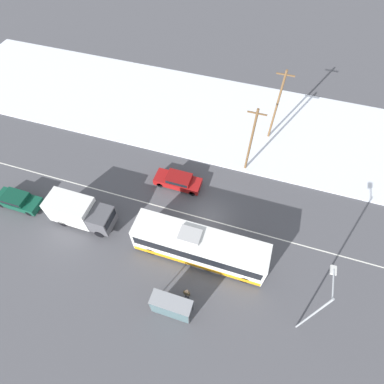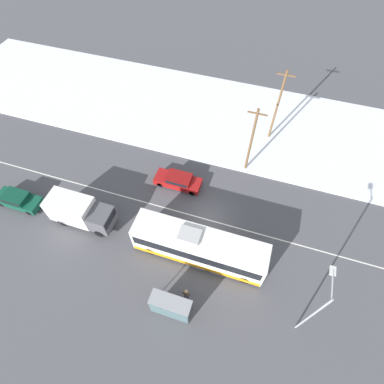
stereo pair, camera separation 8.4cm
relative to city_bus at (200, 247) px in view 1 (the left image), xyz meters
The scene contains 12 objects.
ground_plane 4.10m from the city_bus, 93.81° to the left, with size 120.00×120.00×0.00m, color #4C4C51.
snow_lot 18.42m from the city_bus, 90.77° to the left, with size 80.00×15.52×0.12m.
lane_marking_center 4.10m from the city_bus, 93.81° to the left, with size 60.00×0.12×0.00m.
city_bus is the anchor object (origin of this frame).
box_truck 11.54m from the city_bus, behind, with size 6.06×2.30×2.99m.
sedan_car 8.14m from the city_bus, 122.32° to the left, with size 4.80×1.80×1.41m.
parked_car_near_truck 18.55m from the city_bus, behind, with size 4.51×1.80×1.45m.
pedestrian_at_stop 3.92m from the city_bus, 88.32° to the right, with size 0.58×0.26×1.61m.
bus_shelter 5.53m from the city_bus, 96.87° to the right, with size 3.18×1.20×2.40m.
streetlamp 9.93m from the city_bus, 18.65° to the right, with size 0.36×2.26×7.53m.
utility_pole_roadside 11.61m from the city_bus, 80.60° to the left, with size 1.80×0.24×8.05m.
utility_pole_snowlot 17.37m from the city_bus, 78.32° to the left, with size 1.80×0.24×8.69m.
Camera 1 is at (2.93, -14.31, 25.13)m, focal length 28.00 mm.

